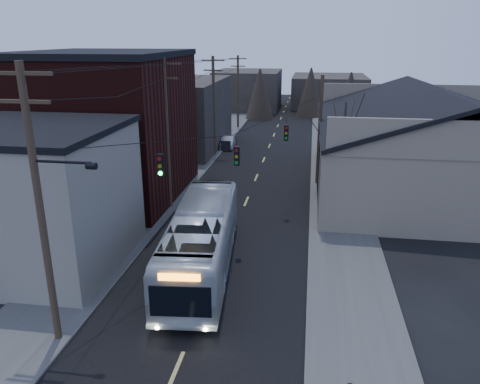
% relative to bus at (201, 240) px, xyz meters
% --- Properties ---
extents(road_surface, '(9.00, 110.00, 0.02)m').
position_rel_bus_xyz_m(road_surface, '(0.80, 20.49, -1.63)').
color(road_surface, black).
rests_on(road_surface, ground).
extents(sidewalk_left, '(4.00, 110.00, 0.12)m').
position_rel_bus_xyz_m(sidewalk_left, '(-5.70, 20.49, -1.58)').
color(sidewalk_left, '#474744').
rests_on(sidewalk_left, ground).
extents(sidewalk_right, '(4.00, 110.00, 0.12)m').
position_rel_bus_xyz_m(sidewalk_right, '(7.30, 20.49, -1.58)').
color(sidewalk_right, '#474744').
rests_on(sidewalk_right, ground).
extents(building_clapboard, '(8.00, 8.00, 7.00)m').
position_rel_bus_xyz_m(building_clapboard, '(-8.20, -0.51, 1.86)').
color(building_clapboard, gray).
rests_on(building_clapboard, ground).
extents(building_brick, '(10.00, 12.00, 10.00)m').
position_rel_bus_xyz_m(building_brick, '(-9.20, 10.49, 3.36)').
color(building_brick, black).
rests_on(building_brick, ground).
extents(building_left_far, '(9.00, 14.00, 7.00)m').
position_rel_bus_xyz_m(building_left_far, '(-8.70, 26.49, 1.86)').
color(building_left_far, '#302B26').
rests_on(building_left_far, ground).
extents(warehouse, '(16.16, 20.60, 7.73)m').
position_rel_bus_xyz_m(warehouse, '(13.80, 15.49, 1.06)').
color(warehouse, '#7D6F5A').
rests_on(warehouse, ground).
extents(building_far_left, '(10.00, 12.00, 6.00)m').
position_rel_bus_xyz_m(building_far_left, '(-5.20, 55.49, 1.36)').
color(building_far_left, '#302B26').
rests_on(building_far_left, ground).
extents(building_far_right, '(12.00, 14.00, 5.00)m').
position_rel_bus_xyz_m(building_far_right, '(7.80, 60.49, 0.86)').
color(building_far_right, '#302B26').
rests_on(building_far_right, ground).
extents(bare_tree, '(0.40, 0.40, 7.20)m').
position_rel_bus_xyz_m(bare_tree, '(7.30, 10.49, 1.96)').
color(bare_tree, black).
rests_on(bare_tree, ground).
extents(utility_lines, '(11.24, 45.28, 10.50)m').
position_rel_bus_xyz_m(utility_lines, '(-2.31, 14.63, 3.32)').
color(utility_lines, '#382B1E').
rests_on(utility_lines, ground).
extents(bus, '(3.82, 11.95, 3.27)m').
position_rel_bus_xyz_m(bus, '(0.00, 0.00, 0.00)').
color(bus, silver).
rests_on(bus, ground).
extents(parked_car, '(1.58, 3.79, 1.22)m').
position_rel_bus_xyz_m(parked_car, '(-3.50, 26.98, -1.03)').
color(parked_car, '#ACAEB4').
rests_on(parked_car, ground).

